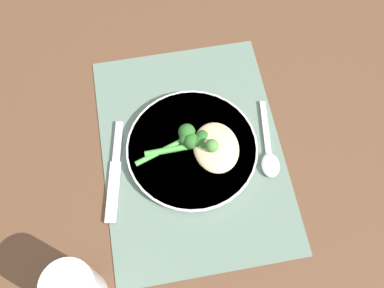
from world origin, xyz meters
name	(u,v)px	position (x,y,z in m)	size (l,w,h in m)	color
ground_plane	(192,151)	(0.00, 0.00, 0.00)	(3.00, 3.00, 0.00)	brown
placemat	(192,151)	(0.00, 0.00, 0.00)	(0.46, 0.33, 0.00)	slate
plate	(192,149)	(0.00, 0.00, 0.01)	(0.24, 0.24, 0.01)	white
chicken_fillet	(216,147)	(-0.01, -0.04, 0.03)	(0.10, 0.08, 0.03)	#DBBC89
pesto_dollop_primary	(212,146)	(-0.02, -0.03, 0.05)	(0.02, 0.02, 0.02)	#477F38
broccoli_stalk_right	(197,144)	(0.00, -0.01, 0.03)	(0.05, 0.12, 0.03)	green
broccoli_stalk_rear	(185,139)	(0.01, 0.01, 0.03)	(0.07, 0.12, 0.03)	green
knife	(115,169)	(-0.01, 0.15, 0.01)	(0.20, 0.05, 0.01)	silver
spoon	(269,157)	(-0.04, -0.14, 0.01)	(0.16, 0.04, 0.01)	silver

